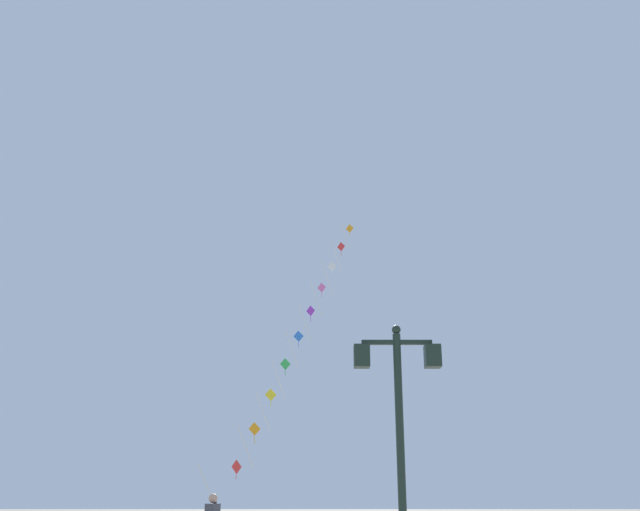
{
  "coord_description": "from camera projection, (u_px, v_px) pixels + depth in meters",
  "views": [
    {
      "loc": [
        0.31,
        -2.67,
        1.64
      ],
      "look_at": [
        0.32,
        12.67,
        6.87
      ],
      "focal_mm": 39.78,
      "sensor_mm": 36.0,
      "label": 1
    }
  ],
  "objects": [
    {
      "name": "kite_train",
      "position": [
        297.0,
        340.0,
        24.36
      ],
      "size": [
        4.63,
        9.26,
        12.69
      ],
      "color": "brown",
      "rests_on": "ground_plane"
    },
    {
      "name": "twin_lantern_lamp_post",
      "position": [
        399.0,
        403.0,
        12.28
      ],
      "size": [
        1.54,
        0.28,
        4.56
      ],
      "color": "#1E2D23",
      "rests_on": "ground_plane"
    }
  ]
}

